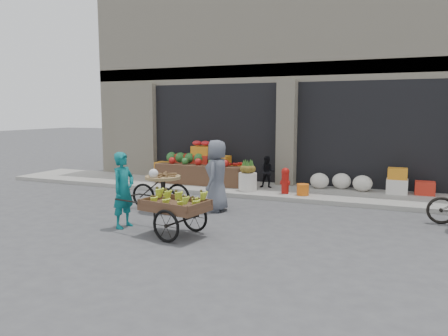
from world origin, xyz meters
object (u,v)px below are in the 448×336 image
at_px(orange_bucket, 303,190).
at_px(tricycle_cart, 163,187).
at_px(seated_person, 268,172).
at_px(vendor_woman, 123,190).
at_px(banana_cart, 173,203).
at_px(fire_hydrant, 285,180).
at_px(vendor_grey, 217,176).
at_px(pineapple_bin, 248,182).

height_order(orange_bucket, tricycle_cart, tricycle_cart).
xyz_separation_m(seated_person, vendor_woman, (-1.57, -4.87, 0.19)).
height_order(banana_cart, tricycle_cart, tricycle_cart).
bearing_deg(banana_cart, fire_hydrant, 87.09).
distance_m(orange_bucket, vendor_grey, 2.70).
height_order(fire_hydrant, tricycle_cart, tricycle_cart).
bearing_deg(vendor_grey, vendor_woman, -34.11).
xyz_separation_m(orange_bucket, tricycle_cart, (-2.80, -2.56, 0.30)).
xyz_separation_m(pineapple_bin, seated_person, (0.40, 0.60, 0.21)).
bearing_deg(orange_bucket, tricycle_cart, -137.61).
xyz_separation_m(orange_bucket, seated_person, (-1.20, 0.70, 0.31)).
bearing_deg(vendor_grey, pineapple_bin, 175.07).
xyz_separation_m(fire_hydrant, vendor_grey, (-1.11, -2.14, 0.34)).
distance_m(orange_bucket, tricycle_cart, 3.81).
distance_m(pineapple_bin, tricycle_cart, 2.93).
height_order(vendor_woman, vendor_grey, vendor_grey).
height_order(pineapple_bin, seated_person, seated_person).
bearing_deg(banana_cart, vendor_woman, -175.84).
bearing_deg(pineapple_bin, orange_bucket, -3.58).
distance_m(orange_bucket, banana_cart, 4.59).
height_order(tricycle_cart, vendor_grey, vendor_grey).
xyz_separation_m(pineapple_bin, orange_bucket, (1.60, -0.10, -0.10)).
xyz_separation_m(pineapple_bin, tricycle_cart, (-1.20, -2.66, 0.20)).
relative_size(fire_hydrant, tricycle_cart, 0.50).
bearing_deg(banana_cart, pineapple_bin, 101.29).
distance_m(seated_person, vendor_grey, 2.83).
relative_size(orange_bucket, vendor_woman, 0.21).
bearing_deg(vendor_grey, seated_person, 166.94).
bearing_deg(vendor_woman, vendor_grey, -23.58).
relative_size(seated_person, tricycle_cart, 0.65).
bearing_deg(tricycle_cart, vendor_woman, -88.94).
height_order(fire_hydrant, seated_person, seated_person).
distance_m(fire_hydrant, orange_bucket, 0.55).
height_order(orange_bucket, seated_person, seated_person).
height_order(fire_hydrant, vendor_woman, vendor_woman).
distance_m(pineapple_bin, vendor_grey, 2.24).
bearing_deg(vendor_grey, banana_cart, -3.33).
distance_m(pineapple_bin, vendor_woman, 4.44).
bearing_deg(fire_hydrant, seated_person, 137.12).
bearing_deg(pineapple_bin, tricycle_cart, -114.36).
relative_size(vendor_woman, vendor_grey, 0.91).
xyz_separation_m(pineapple_bin, vendor_woman, (-1.17, -4.27, 0.40)).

